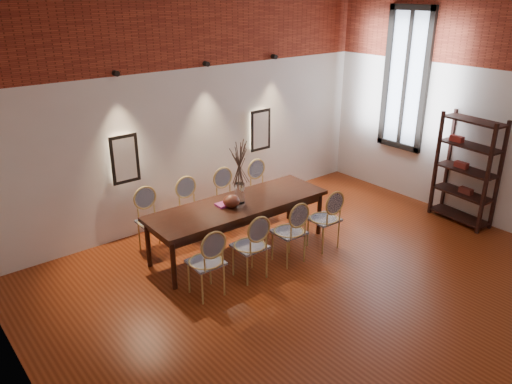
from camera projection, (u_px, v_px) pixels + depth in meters
floor at (355, 307)px, 6.16m from camera, size 7.00×7.00×0.02m
wall_back at (193, 99)px, 7.95m from camera, size 7.00×0.10×4.00m
wall_left at (26, 253)px, 3.33m from camera, size 0.10×7.00×4.00m
brick_band_back at (191, 17)px, 7.43m from camera, size 7.00×0.02×1.50m
brick_band_left at (1, 60)px, 2.90m from camera, size 0.02×7.00×1.50m
niche_left at (124, 159)px, 7.39m from camera, size 0.36×0.06×0.66m
niche_right at (259, 130)px, 8.90m from camera, size 0.36×0.06×0.66m
spot_fixture_left at (116, 73)px, 6.89m from camera, size 0.08×0.10×0.08m
spot_fixture_mid at (206, 64)px, 7.77m from camera, size 0.08×0.10×0.08m
spot_fixture_right at (274, 57)px, 8.58m from camera, size 0.08×0.10×0.08m
window_glass at (406, 80)px, 8.79m from camera, size 0.02×0.78×2.38m
window_frame at (405, 80)px, 8.78m from camera, size 0.08×0.90×2.50m
window_mullion at (405, 80)px, 8.78m from camera, size 0.06×0.06×2.40m
dining_table at (239, 226)px, 7.38m from camera, size 2.78×0.95×0.75m
chair_near_a at (206, 262)px, 6.23m from camera, size 0.45×0.45×0.94m
chair_near_b at (250, 246)px, 6.62m from camera, size 0.45×0.45×0.94m
chair_near_c at (289, 232)px, 7.01m from camera, size 0.45×0.45×0.94m
chair_near_d at (324, 219)px, 7.40m from camera, size 0.45×0.45×0.94m
chair_far_a at (153, 222)px, 7.29m from camera, size 0.45×0.45×0.94m
chair_far_b at (193, 210)px, 7.68m from camera, size 0.45×0.45×0.94m
chair_far_c at (230, 200)px, 8.07m from camera, size 0.45×0.45×0.94m
chair_far_d at (264, 190)px, 8.46m from camera, size 0.45×0.45×0.94m
vase at (240, 193)px, 7.20m from camera, size 0.14×0.14×0.30m
dried_branches at (240, 164)px, 7.03m from camera, size 0.50×0.50×0.70m
bowl at (231, 201)px, 7.08m from camera, size 0.24×0.24×0.18m
book at (225, 204)px, 7.16m from camera, size 0.26×0.19×0.03m
shelving_rack at (466, 170)px, 8.11m from camera, size 0.48×1.03×1.80m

